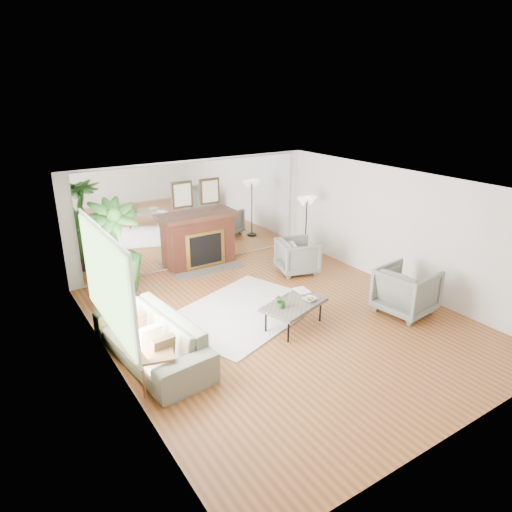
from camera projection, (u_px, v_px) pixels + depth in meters
ground at (283, 321)px, 8.37m from camera, size 7.00×7.00×0.00m
wall_left at (113, 298)px, 6.42m from camera, size 0.02×7.00×2.50m
wall_right at (400, 230)px, 9.46m from camera, size 0.02×7.00×2.50m
wall_back at (196, 214)px, 10.68m from camera, size 6.00×0.02×2.50m
mirror_panel at (196, 214)px, 10.67m from camera, size 5.40×0.04×2.40m
window_panel at (106, 281)px, 6.71m from camera, size 0.04×2.40×1.50m
fireplace at (202, 240)px, 10.71m from camera, size 1.85×0.83×2.05m
area_rug at (243, 312)px, 8.70m from camera, size 3.35×2.86×0.03m
coffee_table at (294, 305)px, 8.03m from camera, size 1.32×0.99×0.47m
sofa at (151, 339)px, 7.11m from camera, size 1.20×2.52×0.71m
armchair_back at (298, 256)px, 10.46m from camera, size 1.06×1.04×0.79m
armchair_front at (406, 291)px, 8.57m from camera, size 1.09×1.06×0.89m
side_table at (156, 358)px, 6.39m from camera, size 0.61×0.61×0.57m
potted_ficus at (113, 253)px, 8.49m from camera, size 1.13×1.13×2.13m
floor_lamp at (307, 207)px, 10.82m from camera, size 0.52×0.29×1.60m
tabletop_plant at (281, 300)px, 7.81m from camera, size 0.29×0.27×0.27m
fruit_bowl at (309, 299)px, 8.10m from camera, size 0.29×0.29×0.06m
book at (297, 292)px, 8.43m from camera, size 0.27×0.34×0.02m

